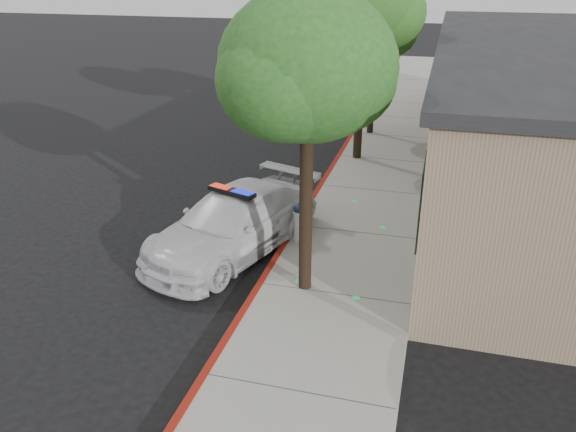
# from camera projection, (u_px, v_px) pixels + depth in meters

# --- Properties ---
(ground) EXTENTS (120.00, 120.00, 0.00)m
(ground) POSITION_uv_depth(u_px,v_px,m) (258.00, 289.00, 12.09)
(ground) COLOR black
(ground) RESTS_ON ground
(sidewalk) EXTENTS (3.20, 60.00, 0.15)m
(sidewalk) POSITION_uv_depth(u_px,v_px,m) (355.00, 234.00, 14.32)
(sidewalk) COLOR gray
(sidewalk) RESTS_ON ground
(red_curb) EXTENTS (0.14, 60.00, 0.16)m
(red_curb) POSITION_uv_depth(u_px,v_px,m) (296.00, 227.00, 14.69)
(red_curb) COLOR #9E2211
(red_curb) RESTS_ON ground
(clapboard_building) EXTENTS (7.30, 20.89, 4.24)m
(clapboard_building) POSITION_uv_depth(u_px,v_px,m) (554.00, 111.00, 17.56)
(clapboard_building) COLOR #9B7D66
(clapboard_building) RESTS_ON ground
(police_car) EXTENTS (3.61, 5.45, 1.59)m
(police_car) POSITION_uv_depth(u_px,v_px,m) (233.00, 223.00, 13.37)
(police_car) COLOR silver
(police_car) RESTS_ON ground
(fire_hydrant) EXTENTS (0.54, 0.47, 0.93)m
(fire_hydrant) POSITION_uv_depth(u_px,v_px,m) (300.00, 221.00, 13.74)
(fire_hydrant) COLOR silver
(fire_hydrant) RESTS_ON sidewalk
(street_tree_near) EXTENTS (3.20, 3.35, 5.86)m
(street_tree_near) POSITION_uv_depth(u_px,v_px,m) (308.00, 73.00, 10.10)
(street_tree_near) COLOR black
(street_tree_near) RESTS_ON sidewalk
(street_tree_mid) EXTENTS (3.72, 3.41, 6.51)m
(street_tree_mid) POSITION_uv_depth(u_px,v_px,m) (365.00, 6.00, 17.78)
(street_tree_mid) COLOR black
(street_tree_mid) RESTS_ON sidewalk
(street_tree_far) EXTENTS (2.90, 2.76, 5.22)m
(street_tree_far) POSITION_uv_depth(u_px,v_px,m) (377.00, 28.00, 21.03)
(street_tree_far) COLOR black
(street_tree_far) RESTS_ON sidewalk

